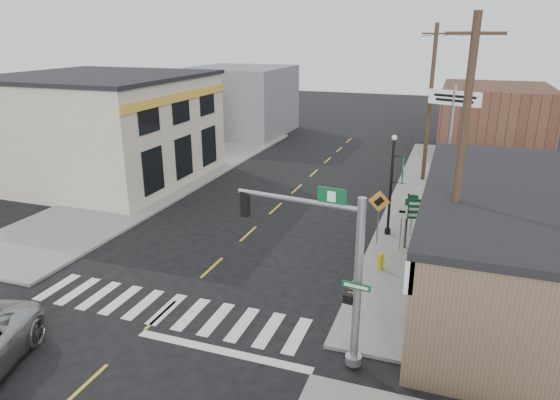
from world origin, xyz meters
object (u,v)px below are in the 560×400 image
(traffic_signal_pole, at_px, (336,263))
(dance_center_sign, at_px, (453,114))
(bare_tree, at_px, (447,187))
(lamp_post, at_px, (393,178))
(utility_pole_far, at_px, (430,103))
(utility_pole_near, at_px, (459,170))
(fire_hydrant, at_px, (381,261))
(guide_sign, at_px, (421,215))

(traffic_signal_pole, bearing_deg, dance_center_sign, 89.02)
(bare_tree, bearing_deg, dance_center_sign, 90.94)
(lamp_post, xyz_separation_m, utility_pole_far, (0.83, 10.53, 2.27))
(traffic_signal_pole, xyz_separation_m, utility_pole_near, (3.06, 4.24, 1.94))
(lamp_post, relative_size, bare_tree, 1.07)
(utility_pole_far, bearing_deg, bare_tree, -81.83)
(lamp_post, bearing_deg, fire_hydrant, -106.15)
(bare_tree, height_order, utility_pole_near, utility_pole_near)
(traffic_signal_pole, height_order, utility_pole_near, utility_pole_near)
(utility_pole_near, height_order, utility_pole_far, utility_pole_near)
(guide_sign, bearing_deg, traffic_signal_pole, -112.88)
(dance_center_sign, relative_size, utility_pole_far, 0.66)
(lamp_post, bearing_deg, utility_pole_near, -85.20)
(utility_pole_near, bearing_deg, fire_hydrant, 136.97)
(traffic_signal_pole, bearing_deg, fire_hydrant, 93.39)
(bare_tree, bearing_deg, utility_pole_near, -84.02)
(guide_sign, xyz_separation_m, dance_center_sign, (0.80, 8.67, 3.27))
(traffic_signal_pole, distance_m, dance_center_sign, 18.13)
(fire_hydrant, bearing_deg, utility_pole_near, -42.10)
(fire_hydrant, bearing_deg, guide_sign, 62.87)
(guide_sign, height_order, fire_hydrant, guide_sign)
(traffic_signal_pole, distance_m, utility_pole_far, 21.26)
(lamp_post, bearing_deg, guide_sign, -62.16)
(utility_pole_near, bearing_deg, dance_center_sign, 91.18)
(bare_tree, xyz_separation_m, utility_pole_far, (-1.67, 13.79, 1.50))
(guide_sign, height_order, bare_tree, bare_tree)
(traffic_signal_pole, xyz_separation_m, fire_hydrant, (0.44, 6.61, -2.85))
(fire_hydrant, distance_m, lamp_post, 4.73)
(dance_center_sign, height_order, utility_pole_near, utility_pole_near)
(guide_sign, bearing_deg, utility_pole_far, 81.33)
(dance_center_sign, bearing_deg, traffic_signal_pole, -75.61)
(guide_sign, height_order, utility_pole_far, utility_pole_far)
(guide_sign, relative_size, dance_center_sign, 0.40)
(dance_center_sign, bearing_deg, bare_tree, -66.50)
(utility_pole_far, bearing_deg, utility_pole_near, -82.01)
(guide_sign, relative_size, utility_pole_far, 0.26)
(guide_sign, bearing_deg, dance_center_sign, 72.71)
(fire_hydrant, height_order, bare_tree, bare_tree)
(traffic_signal_pole, xyz_separation_m, utility_pole_far, (1.06, 21.15, 1.90))
(bare_tree, distance_m, utility_pole_near, 3.50)
(dance_center_sign, xyz_separation_m, bare_tree, (0.17, -10.50, -1.34))
(utility_pole_near, bearing_deg, utility_pole_far, 95.82)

